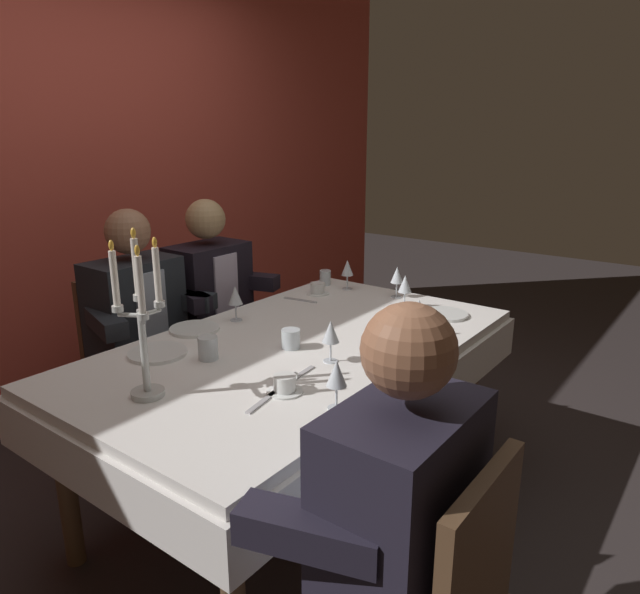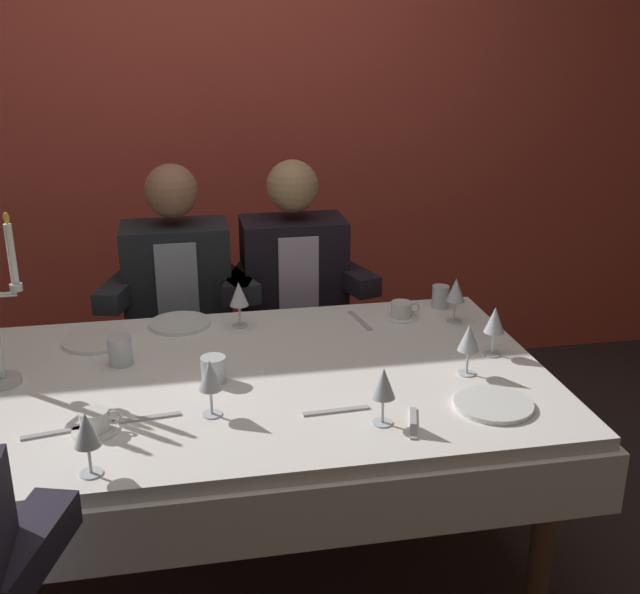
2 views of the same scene
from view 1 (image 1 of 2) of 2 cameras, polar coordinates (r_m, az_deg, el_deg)
name	(u,v)px [view 1 (image 1 of 2)]	position (r m, az deg, el deg)	size (l,w,h in m)	color
ground_plane	(300,496)	(2.75, -1.94, -19.08)	(12.00, 12.00, 0.00)	#2F2828
back_wall	(64,174)	(3.54, -23.99, 11.02)	(6.00, 0.12, 2.70)	#D14C3D
dining_table	(299,369)	(2.44, -2.08, -7.09)	(1.94, 1.14, 0.74)	white
candelabra	(142,325)	(1.93, -17.21, -2.64)	(0.15, 0.17, 0.56)	silver
dinner_plate_0	(444,314)	(2.79, 12.15, -1.67)	(0.22, 0.22, 0.01)	white
dinner_plate_1	(157,353)	(2.35, -15.76, -5.33)	(0.23, 0.23, 0.01)	white
dinner_plate_2	(194,329)	(2.59, -12.31, -3.09)	(0.22, 0.22, 0.01)	white
wine_glass_0	(235,296)	(2.66, -8.37, 0.09)	(0.07, 0.07, 0.16)	silver
wine_glass_1	(331,333)	(2.16, 1.06, -3.57)	(0.07, 0.07, 0.16)	silver
wine_glass_2	(397,276)	(3.03, 7.62, 2.10)	(0.07, 0.07, 0.16)	silver
wine_glass_3	(347,269)	(3.16, 2.72, 2.80)	(0.07, 0.07, 0.16)	silver
wine_glass_4	(419,311)	(2.46, 9.73, -1.34)	(0.07, 0.07, 0.16)	silver
wine_glass_5	(337,375)	(1.81, 1.65, -7.72)	(0.07, 0.07, 0.16)	silver
wine_glass_6	(405,285)	(2.86, 8.39, 1.19)	(0.07, 0.07, 0.16)	silver
water_tumbler_0	(325,278)	(3.26, 0.51, 1.93)	(0.06, 0.06, 0.08)	silver
water_tumbler_1	(208,348)	(2.25, -11.00, -4.96)	(0.08, 0.08, 0.09)	silver
water_tumbler_2	(291,339)	(2.32, -2.91, -4.14)	(0.08, 0.08, 0.08)	silver
coffee_cup_0	(318,289)	(3.09, -0.23, 0.80)	(0.13, 0.12, 0.06)	white
coffee_cup_1	(285,385)	(1.95, -3.47, -8.63)	(0.13, 0.12, 0.06)	white
knife_0	(300,300)	(2.97, -1.97, -0.30)	(0.19, 0.02, 0.01)	#B7B7BC
fork_1	(262,402)	(1.90, -5.75, -10.28)	(0.17, 0.02, 0.01)	#B7B7BC
knife_2	(387,338)	(2.45, 6.62, -4.09)	(0.19, 0.02, 0.01)	#B7B7BC
knife_3	(299,376)	(2.08, -2.11, -7.76)	(0.19, 0.02, 0.01)	#B7B7BC
fork_4	(430,331)	(2.56, 10.83, -3.36)	(0.17, 0.02, 0.01)	#B7B7BC
seated_diner_0	(404,512)	(1.44, 8.26, -20.29)	(0.63, 0.48, 1.24)	brown
seated_diner_1	(135,313)	(2.92, -17.84, -1.56)	(0.63, 0.48, 1.24)	brown
seated_diner_2	(209,292)	(3.20, -10.94, 0.48)	(0.63, 0.48, 1.24)	brown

